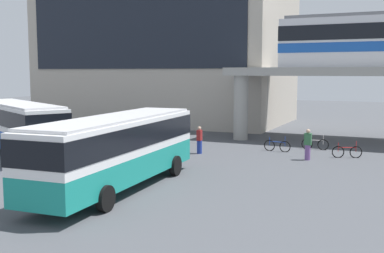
% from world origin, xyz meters
% --- Properties ---
extents(ground_plane, '(120.00, 120.00, 0.00)m').
position_xyz_m(ground_plane, '(0.00, 10.00, 0.00)').
color(ground_plane, '#47494F').
extents(station_building, '(24.63, 13.94, 20.09)m').
position_xyz_m(station_building, '(-9.59, 27.63, 10.05)').
color(station_building, '#B2A899').
rests_on(station_building, ground_plane).
extents(bus_main, '(3.25, 11.18, 3.22)m').
position_xyz_m(bus_main, '(2.33, 0.06, 1.99)').
color(bus_main, teal).
rests_on(bus_main, ground_plane).
extents(bus_secondary, '(10.90, 7.53, 3.22)m').
position_xyz_m(bus_secondary, '(-8.45, 5.24, 1.99)').
color(bus_secondary, '#1E4CB2').
rests_on(bus_secondary, ground_plane).
extents(bicycle_red, '(1.70, 0.67, 1.04)m').
position_xyz_m(bicycle_red, '(10.53, 12.37, 0.36)').
color(bicycle_red, black).
rests_on(bicycle_red, ground_plane).
extents(bicycle_silver, '(1.79, 0.13, 1.04)m').
position_xyz_m(bicycle_silver, '(8.23, 14.70, 0.36)').
color(bicycle_silver, black).
rests_on(bicycle_silver, ground_plane).
extents(bicycle_blue, '(1.79, 0.20, 1.04)m').
position_xyz_m(bicycle_blue, '(6.12, 12.92, 0.36)').
color(bicycle_blue, black).
rests_on(bicycle_blue, ground_plane).
extents(pedestrian_near_building, '(0.32, 0.42, 1.72)m').
position_xyz_m(pedestrian_near_building, '(1.87, 10.04, 0.81)').
color(pedestrian_near_building, navy).
rests_on(pedestrian_near_building, ground_plane).
extents(pedestrian_walking_across, '(0.41, 0.32, 1.83)m').
position_xyz_m(pedestrian_walking_across, '(8.51, 10.64, 0.87)').
color(pedestrian_walking_across, '#724C8C').
rests_on(pedestrian_walking_across, ground_plane).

